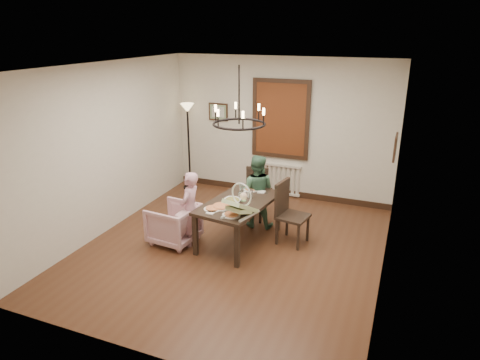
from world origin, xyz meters
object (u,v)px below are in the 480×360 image
Objects in this scene: dining_table at (239,206)px; floor_lamp at (189,148)px; armchair at (174,224)px; elderly_woman at (190,215)px; chair_far at (254,194)px; drinking_glass at (240,197)px; chair_right at (293,213)px; seated_man at (256,197)px; baby_bouncer at (240,205)px.

floor_lamp is (-1.91, 1.91, 0.27)m from dining_table.
elderly_woman is (0.29, 0.04, 0.18)m from armchair.
floor_lamp is at bearing 143.05° from dining_table.
chair_far is 0.97m from drinking_glass.
elderly_woman is at bearing -61.56° from floor_lamp.
dining_table is at bearing 117.30° from armchair.
chair_right is at bearing 116.41° from armchair.
chair_far is at bearing 63.90° from chair_right.
chair_far is 0.31m from seated_man.
elderly_woman reaches higher than armchair.
elderly_woman is 0.99m from baby_bouncer.
drinking_glass is 2.69m from floor_lamp.
baby_bouncer reaches higher than chair_far.
dining_table is at bearing -105.76° from drinking_glass.
floor_lamp reaches higher than seated_man.
drinking_glass is 0.08× the size of floor_lamp.
drinking_glass is (0.99, 0.43, 0.46)m from armchair.
chair_right is at bearing -30.67° from floor_lamp.
seated_man is (0.05, 0.68, -0.09)m from dining_table.
drinking_glass is at bearing 118.05° from chair_right.
elderly_woman is (-1.50, -0.65, -0.01)m from chair_right.
chair_far is at bearing 118.11° from baby_bouncer.
chair_far reaches higher than drinking_glass.
elderly_woman is 2.60m from floor_lamp.
armchair is 0.66× the size of seated_man.
baby_bouncer is (1.20, -0.10, 0.56)m from armchair.
dining_table is 0.16m from drinking_glass.
chair_far is at bearing 153.74° from elderly_woman.
drinking_glass is at bearing -87.66° from chair_far.
chair_far is (-0.09, 0.95, -0.16)m from dining_table.
chair_right is at bearing 27.89° from dining_table.
dining_table is 1.10m from armchair.
chair_right is 1.63m from elderly_woman.
elderly_woman is at bearing 123.35° from chair_right.
baby_bouncer is at bearing -81.82° from chair_far.
seated_man is at bearing -32.04° from floor_lamp.
armchair is 1.17m from drinking_glass.
chair_right is at bearing 69.04° from baby_bouncer.
baby_bouncer is (0.17, -1.17, 0.34)m from seated_man.
elderly_woman is at bearing 103.38° from armchair.
chair_far reaches higher than dining_table.
dining_table is at bearing -88.43° from chair_far.
chair_far is at bearing 96.15° from drinking_glass.
elderly_woman is (-0.60, -1.30, 0.04)m from chair_far.
floor_lamp is at bearing -152.51° from armchair.
armchair is 5.23× the size of drinking_glass.
chair_far is at bearing -71.65° from seated_man.
elderly_woman is 0.84m from drinking_glass.
seated_man is 2.07× the size of baby_bouncer.
armchair is at bearing -83.52° from elderly_woman.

